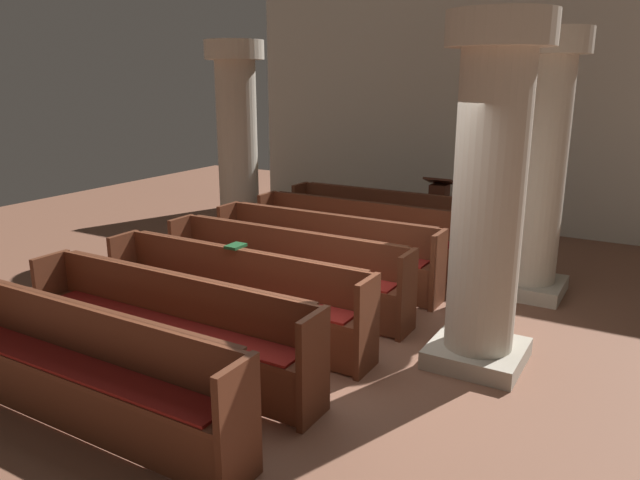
% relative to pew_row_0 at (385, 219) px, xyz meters
% --- Properties ---
extents(ground_plane, '(19.20, 19.20, 0.00)m').
position_rel_pew_row_0_xyz_m(ground_plane, '(1.17, -3.70, -0.51)').
color(ground_plane, brown).
extents(back_wall, '(10.00, 0.16, 4.50)m').
position_rel_pew_row_0_xyz_m(back_wall, '(1.17, 2.38, 1.74)').
color(back_wall, beige).
rests_on(back_wall, ground).
extents(pew_row_0, '(3.24, 0.46, 0.93)m').
position_rel_pew_row_0_xyz_m(pew_row_0, '(0.00, 0.00, 0.00)').
color(pew_row_0, brown).
rests_on(pew_row_0, ground).
extents(pew_row_1, '(3.24, 0.46, 0.93)m').
position_rel_pew_row_0_xyz_m(pew_row_1, '(0.00, -0.97, 0.00)').
color(pew_row_1, brown).
rests_on(pew_row_1, ground).
extents(pew_row_2, '(3.24, 0.47, 0.93)m').
position_rel_pew_row_0_xyz_m(pew_row_2, '(0.00, -1.95, 0.00)').
color(pew_row_2, brown).
rests_on(pew_row_2, ground).
extents(pew_row_3, '(3.24, 0.46, 0.93)m').
position_rel_pew_row_0_xyz_m(pew_row_3, '(0.00, -2.92, 0.00)').
color(pew_row_3, brown).
rests_on(pew_row_3, ground).
extents(pew_row_4, '(3.24, 0.46, 0.93)m').
position_rel_pew_row_0_xyz_m(pew_row_4, '(0.00, -3.89, 0.00)').
color(pew_row_4, brown).
rests_on(pew_row_4, ground).
extents(pew_row_5, '(3.24, 0.46, 0.93)m').
position_rel_pew_row_0_xyz_m(pew_row_5, '(0.00, -4.86, 0.00)').
color(pew_row_5, brown).
rests_on(pew_row_5, ground).
extents(pew_row_6, '(3.24, 0.47, 0.93)m').
position_rel_pew_row_0_xyz_m(pew_row_6, '(0.00, -5.84, 0.00)').
color(pew_row_6, brown).
rests_on(pew_row_6, ground).
extents(pillar_aisle_side, '(0.95, 0.95, 3.26)m').
position_rel_pew_row_0_xyz_m(pillar_aisle_side, '(2.44, -0.91, 1.19)').
color(pillar_aisle_side, '#B6AD9A').
rests_on(pillar_aisle_side, ground).
extents(pillar_far_side, '(0.95, 0.95, 3.26)m').
position_rel_pew_row_0_xyz_m(pillar_far_side, '(-2.39, -0.67, 1.19)').
color(pillar_far_side, '#B6AD9A').
rests_on(pillar_far_side, ground).
extents(pillar_aisle_rear, '(0.94, 0.94, 3.26)m').
position_rel_pew_row_0_xyz_m(pillar_aisle_rear, '(2.44, -3.17, 1.19)').
color(pillar_aisle_rear, '#B6AD9A').
rests_on(pillar_aisle_rear, ground).
extents(lectern, '(0.48, 0.45, 1.08)m').
position_rel_pew_row_0_xyz_m(lectern, '(0.53, 1.03, -0.05)').
color(lectern, '#411E13').
rests_on(lectern, ground).
extents(hymn_book, '(0.16, 0.22, 0.03)m').
position_rel_pew_row_0_xyz_m(hymn_book, '(-0.09, -3.70, 0.44)').
color(hymn_book, '#194723').
rests_on(hymn_book, pew_row_4).
extents(kneeler_box_navy, '(0.38, 0.28, 0.25)m').
position_rel_pew_row_0_xyz_m(kneeler_box_navy, '(1.88, -1.38, -0.38)').
color(kneeler_box_navy, navy).
rests_on(kneeler_box_navy, ground).
extents(kneeler_box_blue, '(0.36, 0.27, 0.23)m').
position_rel_pew_row_0_xyz_m(kneeler_box_blue, '(1.77, -0.40, -0.39)').
color(kneeler_box_blue, navy).
rests_on(kneeler_box_blue, ground).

